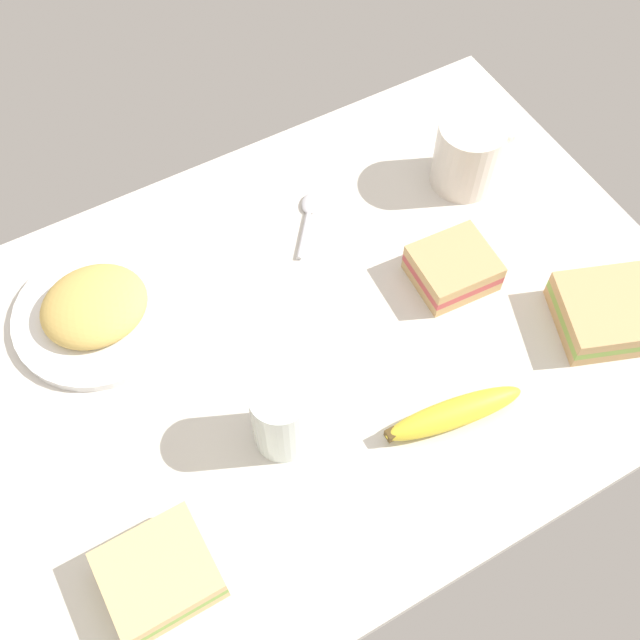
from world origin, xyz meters
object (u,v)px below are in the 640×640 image
at_px(spoon, 308,214).
at_px(glass_of_milk, 281,419).
at_px(coffee_mug_black, 468,153).
at_px(plate_of_food, 96,309).
at_px(sandwich_main, 453,268).
at_px(sandwich_extra, 159,575).
at_px(banana, 454,413).
at_px(sandwich_side, 609,313).

bearing_deg(spoon, glass_of_milk, 55.97).
relative_size(glass_of_milk, spoon, 1.08).
relative_size(coffee_mug_black, spoon, 1.18).
relative_size(plate_of_food, sandwich_main, 2.06).
relative_size(sandwich_main, sandwich_extra, 0.94).
relative_size(plate_of_food, glass_of_milk, 1.99).
bearing_deg(spoon, plate_of_food, 2.27).
relative_size(sandwich_extra, banana, 0.63).
distance_m(sandwich_side, glass_of_milk, 0.42).
height_order(sandwich_side, spoon, sandwich_side).
relative_size(sandwich_main, glass_of_milk, 0.97).
xyz_separation_m(sandwich_extra, spoon, (-0.36, -0.34, -0.02)).
bearing_deg(banana, sandwich_extra, 0.38).
bearing_deg(sandwich_main, banana, 55.91).
height_order(plate_of_food, sandwich_extra, plate_of_food).
bearing_deg(spoon, banana, 89.83).
distance_m(sandwich_main, banana, 0.20).
relative_size(banana, spoon, 1.76).
relative_size(coffee_mug_black, sandwich_side, 0.76).
bearing_deg(sandwich_extra, spoon, -136.33).
height_order(plate_of_food, spoon, plate_of_food).
xyz_separation_m(glass_of_milk, banana, (-0.18, 0.08, -0.03)).
relative_size(sandwich_main, spoon, 1.04).
height_order(coffee_mug_black, spoon, coffee_mug_black).
height_order(sandwich_extra, spoon, sandwich_extra).
distance_m(banana, spoon, 0.34).
height_order(plate_of_food, sandwich_main, plate_of_food).
relative_size(sandwich_main, banana, 0.59).
bearing_deg(sandwich_extra, banana, -179.62).
distance_m(sandwich_main, glass_of_milk, 0.30).
bearing_deg(sandwich_extra, coffee_mug_black, -152.93).
height_order(glass_of_milk, banana, glass_of_milk).
height_order(banana, spoon, banana).
height_order(sandwich_main, sandwich_extra, same).
height_order(sandwich_extra, glass_of_milk, glass_of_milk).
distance_m(coffee_mug_black, sandwich_main, 0.17).
height_order(sandwich_side, banana, sandwich_side).
bearing_deg(sandwich_main, sandwich_extra, 19.43).
bearing_deg(plate_of_food, sandwich_side, 149.87).
relative_size(sandwich_main, sandwich_side, 0.67).
distance_m(coffee_mug_black, glass_of_milk, 0.45).
distance_m(sandwich_side, sandwich_extra, 0.59).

